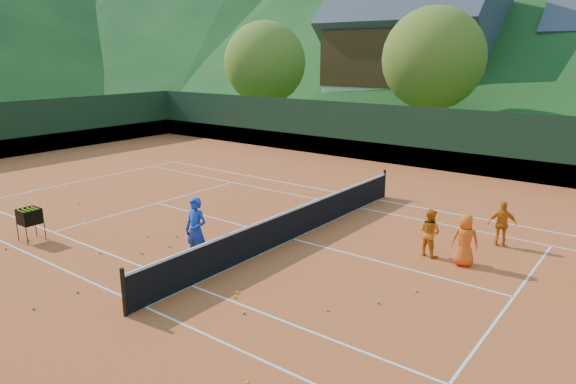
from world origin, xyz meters
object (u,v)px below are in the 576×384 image
Objects in this scene: chalet_left at (411,52)px; coach at (196,230)px; student_a at (430,232)px; student_c at (465,240)px; tennis_net at (293,223)px; ball_hopper at (29,217)px; student_b at (502,224)px.

coach is at bearing -74.74° from chalet_left.
student_c is at bearing -172.35° from student_a.
tennis_net is 7.85m from ball_hopper.
student_b reaches higher than student_a.
student_a reaches higher than ball_hopper.
student_a is at bearing 31.65° from ball_hopper.
chalet_left is (-3.86, 34.88, 4.88)m from ball_hopper.
student_b is 13.94m from ball_hopper.
chalet_left reaches higher than tennis_net.
coach is 34.50m from chalet_left.
ball_hopper is at bearing -83.69° from chalet_left.
student_a is 0.11× the size of tennis_net.
chalet_left is (-13.80, 28.76, 4.95)m from student_a.
coach is 0.15× the size of tennis_net.
student_b reaches higher than ball_hopper.
chalet_left reaches higher than coach.
student_c is at bearing 28.82° from ball_hopper.
student_a is 1.00× the size of student_b.
student_b is at bearing -122.78° from student_c.
ball_hopper is (-5.14, -1.92, -0.14)m from coach.
student_b is 2.12m from student_c.
tennis_net is at bearing -71.57° from chalet_left.
ball_hopper is at bearing -168.97° from coach.
student_c is 4.95m from tennis_net.
coach reaches higher than student_b.
ball_hopper is at bearing 6.28° from student_c.
student_c is at bearing 57.14° from student_b.
coach is at bearing 22.39° from student_b.
student_c reaches higher than student_b.
student_c reaches higher than student_a.
chalet_left is at bearing -51.18° from student_a.
ball_hopper is (-10.96, -6.03, 0.04)m from student_c.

